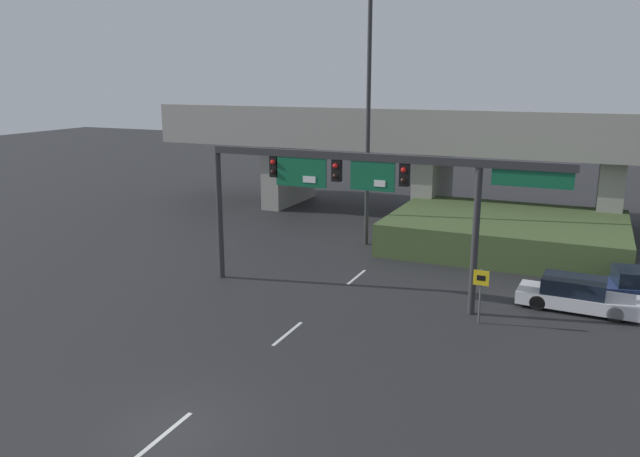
# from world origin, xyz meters

# --- Properties ---
(ground_plane) EXTENTS (160.00, 160.00, 0.00)m
(ground_plane) POSITION_xyz_m (0.00, 0.00, 0.00)
(ground_plane) COLOR #262628
(lane_markings) EXTENTS (0.14, 32.21, 0.01)m
(lane_markings) POSITION_xyz_m (0.00, 14.50, 0.00)
(lane_markings) COLOR silver
(lane_markings) RESTS_ON ground
(signal_gantry) EXTENTS (15.65, 0.44, 6.36)m
(signal_gantry) POSITION_xyz_m (1.08, 11.85, 5.16)
(signal_gantry) COLOR #2D2D30
(signal_gantry) RESTS_ON ground
(speed_limit_sign) EXTENTS (0.60, 0.11, 2.23)m
(speed_limit_sign) POSITION_xyz_m (6.43, 10.97, 1.46)
(speed_limit_sign) COLOR #4C4C4C
(speed_limit_sign) RESTS_ON ground
(highway_light_pole_near) EXTENTS (0.70, 0.36, 16.80)m
(highway_light_pole_near) POSITION_xyz_m (-1.64, 20.46, 8.78)
(highway_light_pole_near) COLOR #2D2D30
(highway_light_pole_near) RESTS_ON ground
(overpass_bridge) EXTENTS (39.20, 8.00, 7.47)m
(overpass_bridge) POSITION_xyz_m (0.00, 29.48, 5.09)
(overpass_bridge) COLOR gray
(overpass_bridge) RESTS_ON ground
(grass_embankment) EXTENTS (12.61, 9.60, 1.79)m
(grass_embankment) POSITION_xyz_m (5.86, 22.89, 0.90)
(grass_embankment) COLOR #42562D
(grass_embankment) RESTS_ON ground
(parked_sedan_near_right) EXTENTS (4.84, 2.06, 1.36)m
(parked_sedan_near_right) POSITION_xyz_m (9.86, 14.15, 0.63)
(parked_sedan_near_right) COLOR silver
(parked_sedan_near_right) RESTS_ON ground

